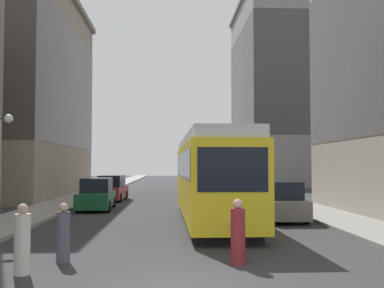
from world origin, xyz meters
TOP-DOWN VIEW (x-y plane):
  - ground_plane at (0.00, 0.00)m, footprint 200.00×200.00m
  - sidewalk_left at (-7.41, 40.00)m, footprint 2.77×120.00m
  - sidewalk_right at (7.41, 40.00)m, footprint 2.77×120.00m
  - streetcar at (1.41, 11.28)m, footprint 2.85×14.24m
  - transit_bus at (5.02, 29.24)m, footprint 2.75×11.95m
  - parked_car_left_near at (-4.73, 23.79)m, footprint 2.04×5.03m
  - parked_car_left_mid at (-4.73, 17.11)m, footprint 2.03×4.96m
  - parked_car_right_far at (4.73, 11.42)m, footprint 1.96×4.32m
  - pedestrian_crossing_near at (-3.89, 1.15)m, footprint 0.37×0.37m
  - pedestrian_crossing_far at (1.35, 2.05)m, footprint 0.38×0.38m
  - pedestrian_on_sidewalk at (-3.24, 2.45)m, footprint 0.35×0.35m
  - building_right_midblock at (16.32, 50.40)m, footprint 15.65×19.94m

SIDE VIEW (x-z plane):
  - ground_plane at x=0.00m, z-range 0.00..0.00m
  - sidewalk_left at x=-7.41m, z-range 0.00..0.15m
  - sidewalk_right at x=7.41m, z-range 0.00..0.15m
  - pedestrian_on_sidewalk at x=-3.24m, z-range -0.05..1.52m
  - pedestrian_crossing_near at x=-3.89m, z-range -0.06..1.61m
  - pedestrian_crossing_far at x=1.35m, z-range -0.06..1.64m
  - parked_car_right_far at x=4.73m, z-range -0.07..1.75m
  - parked_car_left_mid at x=-4.73m, z-range -0.07..1.75m
  - parked_car_left_near at x=-4.73m, z-range -0.07..1.75m
  - transit_bus at x=5.02m, z-range 0.22..3.67m
  - streetcar at x=1.41m, z-range 0.16..4.05m
  - building_right_midblock at x=16.32m, z-range 0.36..24.71m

